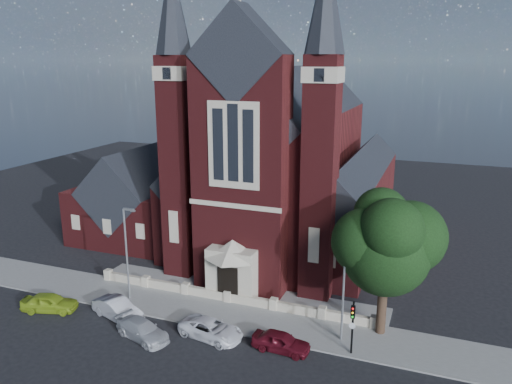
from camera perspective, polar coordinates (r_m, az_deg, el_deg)
ground at (r=49.86m, az=0.82°, el=-8.29°), size 120.00×120.00×0.00m
pavement_strip at (r=41.12m, az=-4.35°, el=-13.63°), size 60.00×5.00×0.12m
forecourt_paving at (r=44.36m, az=-2.12°, el=-11.36°), size 26.00×3.00×0.14m
forecourt_wall at (r=42.73m, az=-3.19°, el=-12.46°), size 24.00×0.40×0.90m
church at (r=54.59m, az=3.72°, el=2.76°), size 20.01×34.90×29.20m
parish_hall at (r=58.05m, az=-13.12°, el=-1.12°), size 12.00×12.20×10.24m
street_tree at (r=36.21m, az=14.75°, el=-6.06°), size 6.40×6.60×10.70m
street_lamp_left at (r=42.55m, az=-14.51°, el=-6.27°), size 1.16×0.22×8.09m
street_lamp_right at (r=35.85m, az=10.15°, el=-10.10°), size 1.16×0.22×8.09m
traffic_signal at (r=35.24m, az=10.99°, el=-14.28°), size 0.28×0.42×4.00m
car_lime_van at (r=44.21m, az=-22.53°, el=-11.59°), size 4.71×2.96×1.50m
car_silver_a at (r=41.40m, az=-15.54°, el=-12.76°), size 4.96×3.00×1.54m
car_silver_b at (r=38.33m, az=-12.86°, el=-15.12°), size 4.97×3.26×1.34m
car_white_suv at (r=37.65m, az=-5.15°, el=-15.35°), size 5.19×3.07×1.35m
car_dark_red at (r=36.10m, az=2.88°, el=-16.71°), size 4.17×1.82×1.40m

